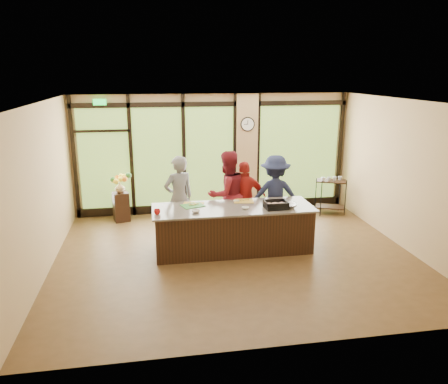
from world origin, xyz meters
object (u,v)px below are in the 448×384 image
object	(u,v)px
cook_right	(275,195)
cook_left	(179,198)
island_base	(233,230)
flower_stand	(121,207)
roasting_pan	(276,206)
bar_cart	(331,192)

from	to	relation	value
cook_right	cook_left	bearing A→B (deg)	6.81
island_base	flower_stand	bearing A→B (deg)	136.22
cook_left	cook_right	size ratio (longest dim) A/B	1.03
cook_left	cook_right	world-z (taller)	cook_left
island_base	cook_right	size ratio (longest dim) A/B	1.74
roasting_pan	bar_cart	world-z (taller)	roasting_pan
island_base	bar_cart	bearing A→B (deg)	33.58
cook_left	bar_cart	world-z (taller)	cook_left
cook_right	roasting_pan	size ratio (longest dim) A/B	4.04
roasting_pan	bar_cart	xyz separation A→B (m)	(2.08, 2.15, -0.38)
cook_left	flower_stand	xyz separation A→B (m)	(-1.32, 1.44, -0.56)
cook_right	flower_stand	size ratio (longest dim) A/B	2.50
roasting_pan	cook_left	bearing A→B (deg)	147.26
bar_cart	cook_right	bearing A→B (deg)	-124.84
cook_right	flower_stand	bearing A→B (deg)	-16.00
bar_cart	island_base	bearing A→B (deg)	-123.20
cook_right	flower_stand	xyz separation A→B (m)	(-3.43, 1.45, -0.54)
cook_left	roasting_pan	size ratio (longest dim) A/B	4.18
island_base	cook_right	world-z (taller)	cook_right
bar_cart	roasting_pan	bearing A→B (deg)	-110.75
roasting_pan	cook_right	bearing A→B (deg)	71.64
flower_stand	bar_cart	bearing A→B (deg)	-18.24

